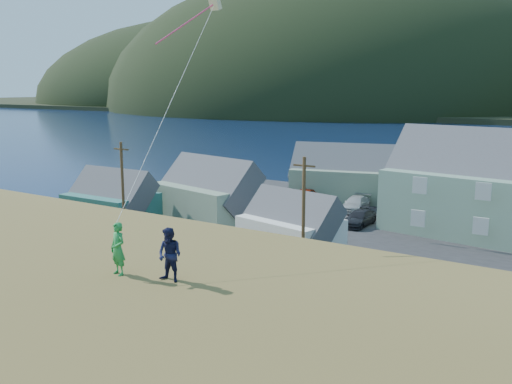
# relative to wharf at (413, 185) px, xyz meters

# --- Properties ---
(ground) EXTENTS (900.00, 900.00, 0.00)m
(ground) POSITION_rel_wharf_xyz_m (6.00, -40.00, -0.45)
(ground) COLOR #0A1638
(ground) RESTS_ON ground
(grass_strip) EXTENTS (110.00, 8.00, 0.10)m
(grass_strip) POSITION_rel_wharf_xyz_m (6.00, -42.00, -0.40)
(grass_strip) COLOR #4C3D19
(grass_strip) RESTS_ON ground
(waterfront_lot) EXTENTS (72.00, 36.00, 0.12)m
(waterfront_lot) POSITION_rel_wharf_xyz_m (6.00, -23.00, -0.39)
(waterfront_lot) COLOR #28282B
(waterfront_lot) RESTS_ON ground
(wharf) EXTENTS (26.00, 14.00, 0.90)m
(wharf) POSITION_rel_wharf_xyz_m (0.00, 0.00, 0.00)
(wharf) COLOR gray
(wharf) RESTS_ON ground
(shed_teal) EXTENTS (8.29, 5.90, 6.46)m
(shed_teal) POSITION_rel_wharf_xyz_m (-18.18, -34.68, 1.97)
(shed_teal) COLOR #2B6562
(shed_teal) RESTS_ON waterfront_lot
(shed_palegreen_near) EXTENTS (11.51, 8.51, 7.59)m
(shed_palegreen_near) POSITION_rel_wharf_xyz_m (-11.17, -28.68, 2.40)
(shed_palegreen_near) COLOR slate
(shed_palegreen_near) RESTS_ON waterfront_lot
(shed_white) EXTENTS (8.52, 6.50, 6.10)m
(shed_white) POSITION_rel_wharf_xyz_m (1.01, -34.12, 1.90)
(shed_white) COLOR white
(shed_white) RESTS_ON waterfront_lot
(shed_palegreen_far) EXTENTS (12.95, 9.28, 7.88)m
(shed_palegreen_far) POSITION_rel_wharf_xyz_m (-4.68, -11.67, 2.55)
(shed_palegreen_far) COLOR slate
(shed_palegreen_far) RESTS_ON waterfront_lot
(utility_poles) EXTENTS (35.61, 0.24, 8.40)m
(utility_poles) POSITION_rel_wharf_xyz_m (4.79, -38.50, 3.84)
(utility_poles) COLOR #47331E
(utility_poles) RESTS_ON waterfront_lot
(parked_cars) EXTENTS (23.04, 12.67, 1.57)m
(parked_cars) POSITION_rel_wharf_xyz_m (-2.81, -18.52, 0.40)
(parked_cars) COLOR silver
(parked_cars) RESTS_ON waterfront_lot
(kite_flyer_green) EXTENTS (0.68, 0.51, 1.69)m
(kite_flyer_green) POSITION_rel_wharf_xyz_m (8.97, -59.56, 7.59)
(kite_flyer_green) COLOR #268D40
(kite_flyer_green) RESTS_ON hillside
(kite_flyer_navy) EXTENTS (0.85, 0.68, 1.67)m
(kite_flyer_navy) POSITION_rel_wharf_xyz_m (10.77, -59.16, 7.59)
(kite_flyer_navy) COLOR #15183A
(kite_flyer_navy) RESTS_ON hillside
(kite_rig) EXTENTS (1.77, 4.39, 11.54)m
(kite_rig) POSITION_rel_wharf_xyz_m (6.66, -51.60, 15.83)
(kite_rig) COLOR beige
(kite_rig) RESTS_ON ground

